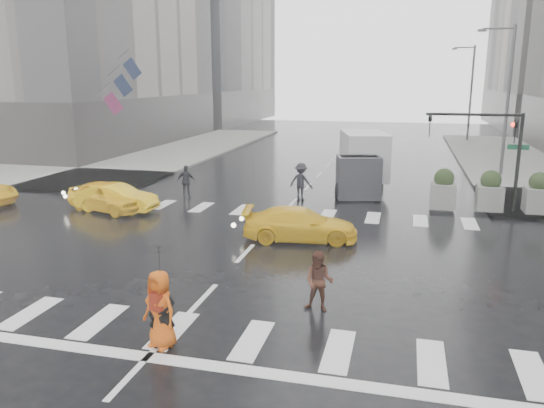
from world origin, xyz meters
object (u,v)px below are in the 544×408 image
(taxi_front, at_px, (107,196))
(box_truck, at_px, (362,161))
(pedestrian_brown, at_px, (319,281))
(taxi_mid, at_px, (117,198))
(traffic_signal_pole, at_px, (496,142))
(pedestrian_orange, at_px, (160,309))

(taxi_front, distance_m, box_truck, 13.21)
(taxi_front, height_order, box_truck, box_truck)
(box_truck, bearing_deg, taxi_front, -159.43)
(pedestrian_brown, xyz_separation_m, taxi_mid, (-10.71, 8.39, -0.19))
(traffic_signal_pole, height_order, taxi_mid, traffic_signal_pole)
(pedestrian_orange, bearing_deg, box_truck, 102.29)
(pedestrian_brown, relative_size, taxi_mid, 0.43)
(pedestrian_orange, bearing_deg, taxi_front, 147.19)
(pedestrian_brown, bearing_deg, box_truck, 95.37)
(traffic_signal_pole, height_order, taxi_front, traffic_signal_pole)
(taxi_front, xyz_separation_m, taxi_mid, (0.44, 0.10, -0.07))
(taxi_mid, bearing_deg, pedestrian_brown, -126.98)
(traffic_signal_pole, bearing_deg, taxi_front, -167.61)
(pedestrian_brown, height_order, taxi_mid, pedestrian_brown)
(traffic_signal_pole, distance_m, pedestrian_brown, 13.54)
(traffic_signal_pole, relative_size, taxi_mid, 1.20)
(pedestrian_orange, distance_m, taxi_mid, 13.49)
(traffic_signal_pole, xyz_separation_m, box_truck, (-6.01, 3.64, -1.57))
(traffic_signal_pole, bearing_deg, pedestrian_brown, -115.70)
(pedestrian_orange, bearing_deg, pedestrian_brown, 62.70)
(taxi_mid, distance_m, box_truck, 12.79)
(pedestrian_brown, bearing_deg, taxi_mid, 146.48)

